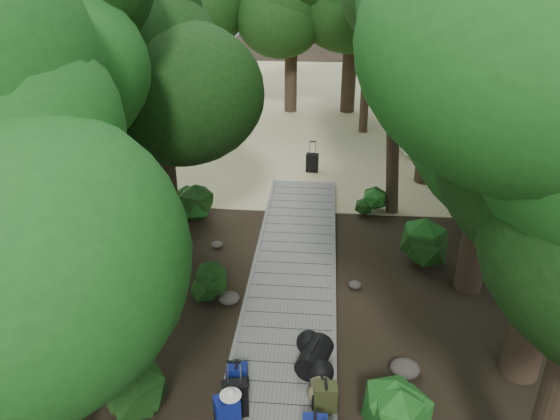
# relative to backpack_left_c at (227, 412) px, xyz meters

# --- Properties ---
(ground) EXTENTS (120.00, 120.00, 0.00)m
(ground) POSITION_rel_backpack_left_c_xyz_m (0.74, 3.08, -0.48)
(ground) COLOR black
(ground) RESTS_ON ground
(sand_beach) EXTENTS (40.00, 22.00, 0.02)m
(sand_beach) POSITION_rel_backpack_left_c_xyz_m (0.74, 19.08, -0.47)
(sand_beach) COLOR #C9BD88
(sand_beach) RESTS_ON ground
(boardwalk) EXTENTS (2.00, 12.00, 0.12)m
(boardwalk) POSITION_rel_backpack_left_c_xyz_m (0.74, 4.08, -0.42)
(boardwalk) COLOR slate
(boardwalk) RESTS_ON ground
(backpack_left_c) EXTENTS (0.47, 0.41, 0.72)m
(backpack_left_c) POSITION_rel_backpack_left_c_xyz_m (0.00, 0.00, 0.00)
(backpack_left_c) COLOR navy
(backpack_left_c) RESTS_ON boardwalk
(backpack_left_d) EXTENTS (0.36, 0.26, 0.53)m
(backpack_left_d) POSITION_rel_backpack_left_c_xyz_m (0.01, 0.90, -0.09)
(backpack_left_d) COLOR navy
(backpack_left_d) RESTS_ON boardwalk
(backpack_right_d) EXTENTS (0.40, 0.30, 0.58)m
(backpack_right_d) POSITION_rel_backpack_left_c_xyz_m (1.54, 0.53, -0.07)
(backpack_right_d) COLOR #383919
(backpack_right_d) RESTS_ON boardwalk
(duffel_right_khaki) EXTENTS (0.46, 0.59, 0.35)m
(duffel_right_khaki) POSITION_rel_backpack_left_c_xyz_m (1.46, 0.93, -0.18)
(duffel_right_khaki) COLOR brown
(duffel_right_khaki) RESTS_ON boardwalk
(duffel_right_black) EXTENTS (0.71, 0.90, 0.50)m
(duffel_right_black) POSITION_rel_backpack_left_c_xyz_m (1.33, 1.51, -0.11)
(duffel_right_black) COLOR black
(duffel_right_black) RESTS_ON boardwalk
(suitcase_on_boardwalk) EXTENTS (0.46, 0.32, 0.65)m
(suitcase_on_boardwalk) POSITION_rel_backpack_left_c_xyz_m (0.07, 0.33, -0.03)
(suitcase_on_boardwalk) COLOR black
(suitcase_on_boardwalk) RESTS_ON boardwalk
(lone_suitcase_on_sand) EXTENTS (0.43, 0.27, 0.64)m
(lone_suitcase_on_sand) POSITION_rel_backpack_left_c_xyz_m (0.97, 11.20, -0.14)
(lone_suitcase_on_sand) COLOR black
(lone_suitcase_on_sand) RESTS_ON sand_beach
(hat_white) EXTENTS (0.34, 0.34, 0.11)m
(hat_white) POSITION_rel_backpack_left_c_xyz_m (0.07, -0.00, 0.41)
(hat_white) COLOR silver
(hat_white) RESTS_ON backpack_left_c
(kayak) EXTENTS (0.99, 3.16, 0.31)m
(kayak) POSITION_rel_backpack_left_c_xyz_m (-2.26, 13.81, -0.30)
(kayak) COLOR #A91B0E
(kayak) RESTS_ON sand_beach
(sun_lounger) EXTENTS (1.02, 2.17, 0.67)m
(sun_lounger) POSITION_rel_backpack_left_c_xyz_m (4.52, 13.29, -0.12)
(sun_lounger) COLOR silver
(sun_lounger) RESTS_ON sand_beach
(tree_right_c) EXTENTS (4.91, 4.91, 8.50)m
(tree_right_c) POSITION_rel_backpack_left_c_xyz_m (4.73, 4.53, 3.77)
(tree_right_c) COLOR black
(tree_right_c) RESTS_ON ground
(tree_right_e) EXTENTS (5.57, 5.57, 10.02)m
(tree_right_e) POSITION_rel_backpack_left_c_xyz_m (4.69, 10.72, 4.53)
(tree_right_e) COLOR black
(tree_right_e) RESTS_ON ground
(tree_right_f) EXTENTS (5.58, 5.58, 9.96)m
(tree_right_f) POSITION_rel_backpack_left_c_xyz_m (7.10, 12.75, 4.50)
(tree_right_f) COLOR black
(tree_right_f) RESTS_ON ground
(tree_left_a) EXTENTS (4.58, 4.58, 7.64)m
(tree_left_a) POSITION_rel_backpack_left_c_xyz_m (-2.42, -0.80, 3.34)
(tree_left_a) COLOR black
(tree_left_a) RESTS_ON ground
(tree_left_b) EXTENTS (5.03, 5.03, 9.05)m
(tree_left_b) POSITION_rel_backpack_left_c_xyz_m (-4.15, 2.61, 4.05)
(tree_left_b) COLOR black
(tree_left_b) RESTS_ON ground
(tree_left_c) EXTENTS (4.46, 4.46, 7.76)m
(tree_left_c) POSITION_rel_backpack_left_c_xyz_m (-2.59, 6.18, 3.40)
(tree_left_c) COLOR black
(tree_left_c) RESTS_ON ground
(tree_back_a) EXTENTS (4.65, 4.65, 8.05)m
(tree_back_a) POSITION_rel_backpack_left_c_xyz_m (-0.28, 18.57, 3.55)
(tree_back_a) COLOR black
(tree_back_a) RESTS_ON ground
(tree_back_b) EXTENTS (5.21, 5.21, 9.30)m
(tree_back_b) POSITION_rel_backpack_left_c_xyz_m (2.34, 18.74, 4.17)
(tree_back_b) COLOR black
(tree_back_b) RESTS_ON ground
(tree_back_c) EXTENTS (4.66, 4.66, 8.39)m
(tree_back_c) POSITION_rel_backpack_left_c_xyz_m (5.49, 17.93, 3.72)
(tree_back_c) COLOR black
(tree_back_c) RESTS_ON ground
(tree_back_d) EXTENTS (5.16, 5.16, 8.60)m
(tree_back_d) POSITION_rel_backpack_left_c_xyz_m (-4.86, 17.97, 3.82)
(tree_back_d) COLOR black
(tree_back_d) RESTS_ON ground
(palm_right_a) EXTENTS (4.92, 4.92, 8.39)m
(palm_right_a) POSITION_rel_backpack_left_c_xyz_m (3.54, 8.63, 3.72)
(palm_right_a) COLOR #113D13
(palm_right_a) RESTS_ON ground
(palm_right_b) EXTENTS (3.88, 3.88, 7.50)m
(palm_right_b) POSITION_rel_backpack_left_c_xyz_m (5.73, 13.97, 3.27)
(palm_right_b) COLOR #113D13
(palm_right_b) RESTS_ON ground
(palm_right_c) EXTENTS (4.87, 4.87, 7.74)m
(palm_right_c) POSITION_rel_backpack_left_c_xyz_m (3.19, 16.01, 3.39)
(palm_right_c) COLOR #113D13
(palm_right_c) RESTS_ON ground
(palm_left_a) EXTENTS (4.22, 4.22, 6.71)m
(palm_left_a) POSITION_rel_backpack_left_c_xyz_m (-4.23, 10.24, 2.88)
(palm_left_a) COLOR #113D13
(palm_left_a) RESTS_ON ground
(rock_left_b) EXTENTS (0.38, 0.34, 0.21)m
(rock_left_b) POSITION_rel_backpack_left_c_xyz_m (-1.70, 0.67, -0.37)
(rock_left_b) COLOR #4C473F
(rock_left_b) RESTS_ON ground
(rock_left_c) EXTENTS (0.48, 0.43, 0.26)m
(rock_left_c) POSITION_rel_backpack_left_c_xyz_m (-0.58, 3.50, -0.35)
(rock_left_c) COLOR #4C473F
(rock_left_c) RESTS_ON ground
(rock_left_d) EXTENTS (0.30, 0.27, 0.17)m
(rock_left_d) POSITION_rel_backpack_left_c_xyz_m (-1.30, 5.86, -0.39)
(rock_left_d) COLOR #4C473F
(rock_left_d) RESTS_ON ground
(rock_right_b) EXTENTS (0.54, 0.49, 0.30)m
(rock_right_b) POSITION_rel_backpack_left_c_xyz_m (2.98, 1.59, -0.33)
(rock_right_b) COLOR #4C473F
(rock_right_b) RESTS_ON ground
(rock_right_c) EXTENTS (0.30, 0.27, 0.17)m
(rock_right_c) POSITION_rel_backpack_left_c_xyz_m (2.18, 4.32, -0.39)
(rock_right_c) COLOR #4C473F
(rock_right_c) RESTS_ON ground
(shrub_left_a) EXTENTS (1.16, 1.16, 1.05)m
(shrub_left_a) POSITION_rel_backpack_left_c_xyz_m (-1.61, 0.39, 0.05)
(shrub_left_a) COLOR #1A5018
(shrub_left_a) RESTS_ON ground
(shrub_left_b) EXTENTS (0.89, 0.89, 0.80)m
(shrub_left_b) POSITION_rel_backpack_left_c_xyz_m (-0.95, 3.70, -0.08)
(shrub_left_b) COLOR #1A5018
(shrub_left_b) RESTS_ON ground
(shrub_left_c) EXTENTS (1.23, 1.23, 1.11)m
(shrub_left_c) POSITION_rel_backpack_left_c_xyz_m (-2.31, 7.43, 0.08)
(shrub_left_c) COLOR #1A5018
(shrub_left_c) RESTS_ON ground
(shrub_right_a) EXTENTS (1.14, 1.14, 1.02)m
(shrub_right_a) POSITION_rel_backpack_left_c_xyz_m (2.70, 0.20, 0.03)
(shrub_right_a) COLOR #1A5018
(shrub_right_a) RESTS_ON ground
(shrub_right_b) EXTENTS (1.44, 1.44, 1.29)m
(shrub_right_b) POSITION_rel_backpack_left_c_xyz_m (3.73, 5.49, 0.17)
(shrub_right_b) COLOR #1A5018
(shrub_right_b) RESTS_ON ground
(shrub_right_c) EXTENTS (0.82, 0.82, 0.74)m
(shrub_right_c) POSITION_rel_backpack_left_c_xyz_m (2.75, 8.19, -0.11)
(shrub_right_c) COLOR #1A5018
(shrub_right_c) RESTS_ON ground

